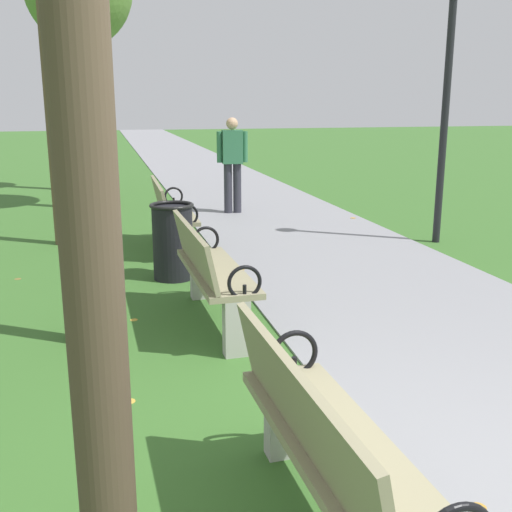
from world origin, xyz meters
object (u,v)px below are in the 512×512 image
Objects in this scene: trash_bin at (173,241)px; lamp_post at (448,70)px; park_bench_1 at (329,448)px; park_bench_2 at (210,271)px; park_bench_3 at (171,213)px; pedestrian_walking at (232,160)px.

trash_bin is 0.24× the size of lamp_post.
park_bench_2 is at bearing 90.00° from park_bench_1.
pedestrian_walking is (1.33, 2.39, 0.44)m from park_bench_3.
park_bench_3 is at bearing 83.92° from trash_bin.
park_bench_2 is at bearing -90.00° from park_bench_3.
pedestrian_walking is (1.33, 5.29, 0.44)m from park_bench_2.
pedestrian_walking is at bearing 80.77° from park_bench_1.
trash_bin is (-0.15, -1.38, -0.06)m from park_bench_3.
lamp_post is (3.62, 2.43, 1.82)m from park_bench_2.
park_bench_1 is 5.80m from park_bench_3.
park_bench_1 is at bearing -90.00° from park_bench_2.
lamp_post is at bearing 55.81° from park_bench_1.
park_bench_2 and park_bench_3 have the same top height.
trash_bin is at bearing -111.41° from pedestrian_walking.
park_bench_3 is at bearing -119.14° from pedestrian_walking.
park_bench_3 is 0.46× the size of lamp_post.
lamp_post is at bearing 13.59° from trash_bin.
park_bench_2 is at bearing -146.12° from lamp_post.
pedestrian_walking is 3.91m from lamp_post.
park_bench_1 reaches higher than trash_bin.
park_bench_1 and park_bench_3 have the same top height.
pedestrian_walking is 4.08m from trash_bin.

